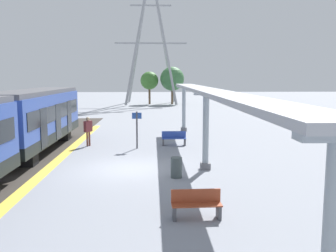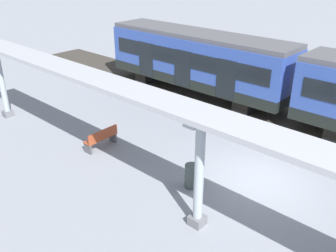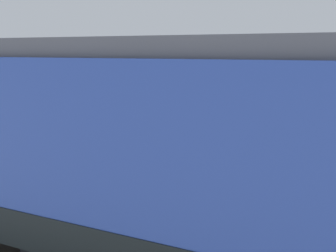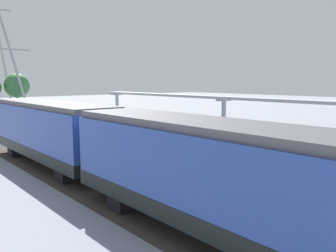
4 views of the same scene
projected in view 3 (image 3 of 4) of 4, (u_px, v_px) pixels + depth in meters
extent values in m
plane|color=gray|center=(99.00, 152.00, 13.19)|extent=(176.00, 176.00, 0.00)
cube|color=yellow|center=(12.00, 185.00, 9.89)|extent=(0.53, 30.86, 0.01)
cube|color=#2D499E|center=(334.00, 168.00, 4.75)|extent=(2.60, 11.30, 2.60)
cube|color=black|center=(327.00, 247.00, 4.95)|extent=(2.63, 11.32, 0.55)
cube|color=black|center=(168.00, 142.00, 7.16)|extent=(0.04, 1.10, 2.00)
cube|color=black|center=(91.00, 234.00, 6.58)|extent=(2.21, 0.90, 0.64)
cube|color=slate|center=(153.00, 129.00, 16.21)|extent=(0.44, 0.44, 0.30)
cylinder|color=#97A3AC|center=(152.00, 87.00, 15.89)|extent=(0.28, 0.28, 3.10)
cube|color=#97A3AC|center=(152.00, 46.00, 15.59)|extent=(1.10, 0.36, 0.12)
cube|color=#A8AAB2|center=(151.00, 43.00, 15.58)|extent=(1.20, 24.89, 0.16)
cube|color=#2E4AA6|center=(21.00, 116.00, 17.72)|extent=(1.50, 0.44, 0.04)
cube|color=#2E4AA6|center=(18.00, 110.00, 17.76)|extent=(1.50, 0.06, 0.40)
cube|color=#4C4C51|center=(33.00, 118.00, 18.36)|extent=(0.10, 0.40, 0.42)
cube|color=#4C4C51|center=(10.00, 123.00, 17.17)|extent=(0.10, 0.40, 0.42)
cube|color=#9C4125|center=(303.00, 142.00, 12.66)|extent=(1.51, 0.49, 0.04)
cube|color=#9C4125|center=(297.00, 135.00, 12.69)|extent=(1.50, 0.11, 0.40)
cube|color=#4C4C51|center=(304.00, 144.00, 13.31)|extent=(0.11, 0.40, 0.42)
cube|color=#4C4C51|center=(300.00, 154.00, 12.10)|extent=(0.11, 0.40, 0.42)
cylinder|color=#434E4D|center=(168.00, 131.00, 14.32)|extent=(0.48, 0.48, 0.87)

